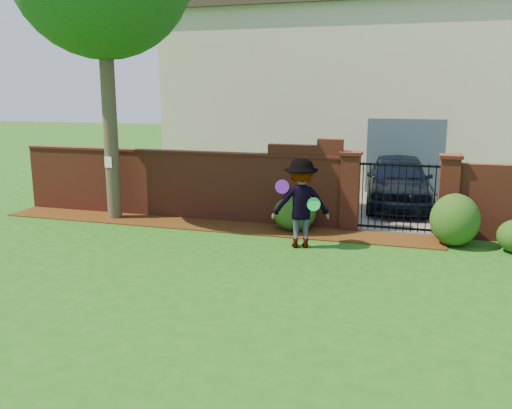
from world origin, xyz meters
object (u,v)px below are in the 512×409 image
(man, at_px, (301,204))
(frisbee_purple, at_px, (282,187))
(frisbee_green, at_px, (314,204))
(car, at_px, (399,182))

(man, height_order, frisbee_purple, man)
(frisbee_green, bearing_deg, frisbee_purple, -176.30)
(car, relative_size, frisbee_green, 15.37)
(frisbee_purple, distance_m, frisbee_green, 0.75)
(frisbee_purple, height_order, frisbee_green, frisbee_purple)
(car, xyz_separation_m, frisbee_purple, (-2.20, -4.77, 0.57))
(man, bearing_deg, frisbee_green, 140.44)
(man, bearing_deg, car, -128.88)
(man, relative_size, frisbee_green, 6.63)
(car, height_order, man, man)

